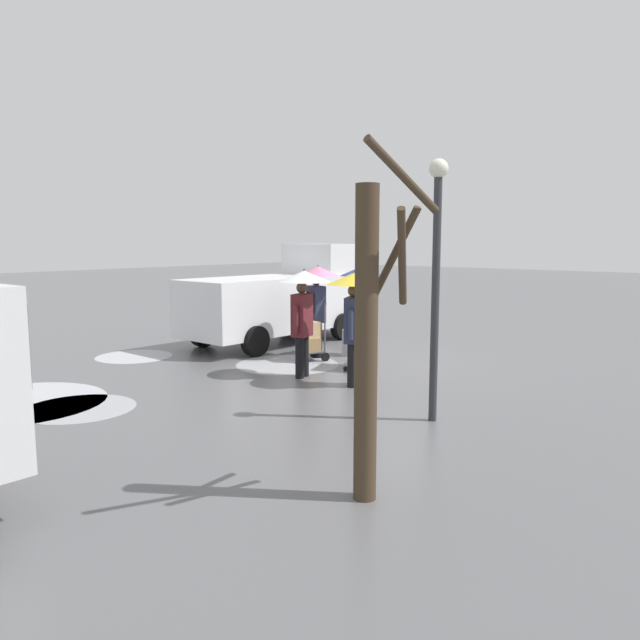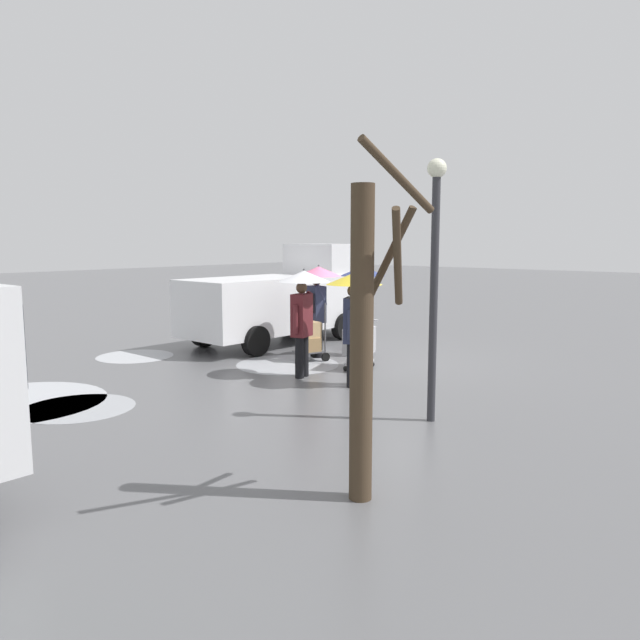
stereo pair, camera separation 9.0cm
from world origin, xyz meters
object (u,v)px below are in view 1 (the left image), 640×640
Objects in this scene: shopping_cart_vendor at (359,342)px; pedestrian_far_side at (317,290)px; cargo_van_parked_right at (282,298)px; hand_dolly_boxes at (309,338)px; pedestrian_black_side at (355,302)px; pedestrian_white_side at (303,297)px; street_lamp at (436,263)px; pedestrian_pink_side at (362,289)px; bare_tree_near at (369,334)px.

pedestrian_far_side reaches higher than shopping_cart_vendor.
cargo_van_parked_right reaches higher than hand_dolly_boxes.
pedestrian_black_side is 1.22m from pedestrian_white_side.
street_lamp reaches higher than cargo_van_parked_right.
pedestrian_white_side is (0.42, 1.31, 1.02)m from shopping_cart_vendor.
cargo_van_parked_right is 2.89m from pedestrian_pink_side.
shopping_cart_vendor is at bearing -178.02° from hand_dolly_boxes.
pedestrian_white_side is 2.01m from pedestrian_far_side.
cargo_van_parked_right is at bearing -21.95° from shopping_cart_vendor.
pedestrian_pink_side is at bearing -131.60° from pedestrian_far_side.
cargo_van_parked_right is 5.22m from pedestrian_black_side.
shopping_cart_vendor is 0.47× the size of pedestrian_black_side.
cargo_van_parked_right is at bearing -31.50° from pedestrian_black_side.
pedestrian_pink_side is at bearing -81.38° from pedestrian_white_side.
bare_tree_near reaches higher than pedestrian_far_side.
street_lamp reaches higher than bare_tree_near.
bare_tree_near is 0.94× the size of street_lamp.
pedestrian_black_side reaches higher than hand_dolly_boxes.
pedestrian_black_side is (-1.60, 2.43, 0.00)m from pedestrian_pink_side.
pedestrian_far_side is 0.56× the size of street_lamp.
hand_dolly_boxes is 5.28m from street_lamp.
bare_tree_near reaches higher than hand_dolly_boxes.
street_lamp reaches higher than hand_dolly_boxes.
bare_tree_near is at bearing 106.67° from street_lamp.
pedestrian_black_side is 2.82m from pedestrian_far_side.
pedestrian_far_side is (1.50, -0.38, 1.00)m from shopping_cart_vendor.
pedestrian_black_side is at bearing -51.68° from bare_tree_near.
street_lamp is at bearing 149.52° from pedestrian_far_side.
hand_dolly_boxes is 0.36× the size of bare_tree_near.
bare_tree_near is at bearing 128.32° from pedestrian_black_side.
pedestrian_white_side and pedestrian_far_side have the same top height.
cargo_van_parked_right is at bearing -41.41° from bare_tree_near.
pedestrian_far_side is at bearing -57.48° from pedestrian_white_side.
pedestrian_pink_side is (-0.57, -1.22, 1.05)m from hand_dolly_boxes.
pedestrian_white_side is at bearing -41.89° from bare_tree_near.
hand_dolly_boxes is at bearing -44.29° from bare_tree_near.
bare_tree_near is (-7.56, 6.67, 0.57)m from cargo_van_parked_right.
pedestrian_pink_side is 1.00× the size of pedestrian_far_side.
bare_tree_near reaches higher than pedestrian_pink_side.
pedestrian_pink_side is at bearing -56.69° from pedestrian_black_side.
cargo_van_parked_right is 5.28× the size of shopping_cart_vendor.
hand_dolly_boxes is at bearing 65.02° from pedestrian_pink_side.
pedestrian_black_side is 0.59× the size of bare_tree_near.
pedestrian_white_side is at bearing 72.26° from shopping_cart_vendor.
pedestrian_pink_side is 7.93m from bare_tree_near.
pedestrian_far_side is at bearing -14.35° from shopping_cart_vendor.
cargo_van_parked_right is 3.97m from shopping_cart_vendor.
hand_dolly_boxes is at bearing 146.37° from cargo_van_parked_right.
cargo_van_parked_right reaches higher than pedestrian_white_side.
pedestrian_black_side and pedestrian_far_side have the same top height.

